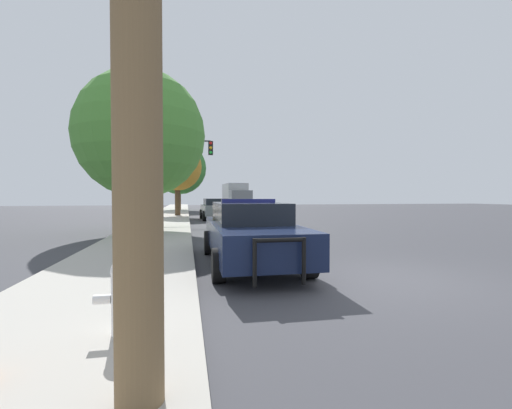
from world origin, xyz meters
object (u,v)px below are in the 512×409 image
object	(u,v)px
car_background_midblock	(215,208)
box_truck	(236,195)
fire_hydrant	(124,294)
traffic_light	(178,162)
tree_sidewalk_far	(179,168)
tree_sidewalk_mid	(177,167)
police_car	(250,232)
tree_sidewalk_near	(141,134)

from	to	relation	value
car_background_midblock	box_truck	world-z (taller)	box_truck
fire_hydrant	traffic_light	xyz separation A→B (m)	(0.14, 18.55, 3.24)
box_truck	tree_sidewalk_far	distance (m)	8.97
car_background_midblock	tree_sidewalk_mid	bearing A→B (deg)	124.55
fire_hydrant	tree_sidewalk_mid	size ratio (longest dim) A/B	0.15
police_car	tree_sidewalk_near	xyz separation A→B (m)	(-3.41, 7.60, 3.52)
tree_sidewalk_near	traffic_light	bearing A→B (deg)	78.31
fire_hydrant	tree_sidewalk_mid	world-z (taller)	tree_sidewalk_mid
tree_sidewalk_mid	traffic_light	bearing A→B (deg)	-87.94
fire_hydrant	car_background_midblock	distance (m)	19.67
tree_sidewalk_far	box_truck	bearing A→B (deg)	35.48
traffic_light	tree_sidewalk_near	xyz separation A→B (m)	(-1.41, -6.83, 0.49)
fire_hydrant	car_background_midblock	size ratio (longest dim) A/B	0.20
car_background_midblock	tree_sidewalk_near	xyz separation A→B (m)	(-3.84, -7.79, 3.53)
traffic_light	tree_sidewalk_far	size ratio (longest dim) A/B	0.70
box_truck	traffic_light	bearing A→B (deg)	69.72
box_truck	tree_sidewalk_far	xyz separation A→B (m)	(-6.89, -4.91, 2.98)
fire_hydrant	tree_sidewalk_near	xyz separation A→B (m)	(-1.27, 11.72, 3.73)
fire_hydrant	tree_sidewalk_near	world-z (taller)	tree_sidewalk_near
fire_hydrant	tree_sidewalk_near	distance (m)	12.36
police_car	tree_sidewalk_far	world-z (taller)	tree_sidewalk_far
tree_sidewalk_far	police_car	bearing A→B (deg)	-85.79
police_car	fire_hydrant	distance (m)	4.65
police_car	car_background_midblock	world-z (taller)	police_car
box_truck	police_car	bearing A→B (deg)	79.94
car_background_midblock	tree_sidewalk_mid	xyz separation A→B (m)	(-2.58, 3.48, 3.09)
traffic_light	tree_sidewalk_mid	distance (m)	4.44
police_car	box_truck	world-z (taller)	box_truck
traffic_light	tree_sidewalk_near	world-z (taller)	tree_sidewalk_near
traffic_light	tree_sidewalk_mid	size ratio (longest dim) A/B	0.93
police_car	fire_hydrant	world-z (taller)	police_car
traffic_light	tree_sidewalk_far	distance (m)	15.90
police_car	fire_hydrant	bearing A→B (deg)	62.88
tree_sidewalk_far	tree_sidewalk_mid	bearing A→B (deg)	-89.63
traffic_light	tree_sidewalk_mid	bearing A→B (deg)	92.06
police_car	traffic_light	distance (m)	14.88
police_car	tree_sidewalk_mid	xyz separation A→B (m)	(-2.16, 18.86, 3.07)
tree_sidewalk_near	tree_sidewalk_far	xyz separation A→B (m)	(1.18, 22.71, 0.38)
police_car	car_background_midblock	size ratio (longest dim) A/B	1.31
tree_sidewalk_mid	box_truck	bearing A→B (deg)	67.38
traffic_light	police_car	bearing A→B (deg)	-82.11
fire_hydrant	traffic_light	bearing A→B (deg)	89.55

